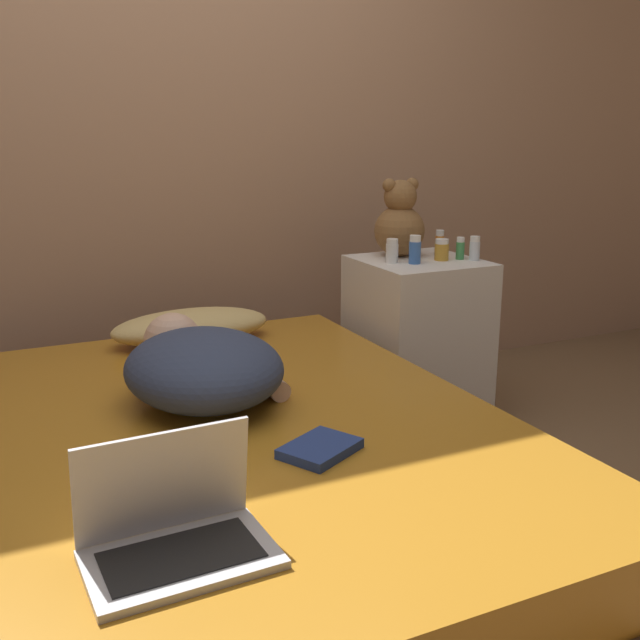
{
  "coord_description": "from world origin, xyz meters",
  "views": [
    {
      "loc": [
        -0.62,
        -1.77,
        1.16
      ],
      "look_at": [
        0.34,
        0.24,
        0.57
      ],
      "focal_mm": 42.0,
      "sensor_mm": 36.0,
      "label": 1
    }
  ],
  "objects_px": {
    "teddy_bear": "(400,223)",
    "bottle_orange": "(440,243)",
    "person_lying": "(201,365)",
    "bottle_blue": "(415,250)",
    "bottle_clear": "(475,249)",
    "bottle_white": "(392,251)",
    "bottle_amber": "(442,250)",
    "bottle_green": "(460,249)",
    "book": "(320,449)",
    "laptop": "(174,529)",
    "pillow": "(191,326)"
  },
  "relations": [
    {
      "from": "pillow",
      "to": "bottle_white",
      "type": "bearing_deg",
      "value": -9.43
    },
    {
      "from": "bottle_white",
      "to": "bottle_green",
      "type": "distance_m",
      "value": 0.28
    },
    {
      "from": "person_lying",
      "to": "bottle_clear",
      "type": "distance_m",
      "value": 1.27
    },
    {
      "from": "bottle_clear",
      "to": "teddy_bear",
      "type": "bearing_deg",
      "value": 136.37
    },
    {
      "from": "person_lying",
      "to": "bottle_amber",
      "type": "xyz_separation_m",
      "value": [
        1.09,
        0.41,
        0.19
      ]
    },
    {
      "from": "bottle_orange",
      "to": "bottle_white",
      "type": "bearing_deg",
      "value": -167.57
    },
    {
      "from": "person_lying",
      "to": "bottle_clear",
      "type": "height_order",
      "value": "bottle_clear"
    },
    {
      "from": "teddy_bear",
      "to": "bottle_white",
      "type": "relative_size",
      "value": 3.35
    },
    {
      "from": "bottle_blue",
      "to": "bottle_orange",
      "type": "height_order",
      "value": "bottle_blue"
    },
    {
      "from": "book",
      "to": "teddy_bear",
      "type": "bearing_deg",
      "value": 50.91
    },
    {
      "from": "bottle_amber",
      "to": "bottle_green",
      "type": "distance_m",
      "value": 0.08
    },
    {
      "from": "pillow",
      "to": "person_lying",
      "type": "xyz_separation_m",
      "value": [
        -0.13,
        -0.57,
        0.04
      ]
    },
    {
      "from": "laptop",
      "to": "bottle_amber",
      "type": "relative_size",
      "value": 4.15
    },
    {
      "from": "bottle_white",
      "to": "person_lying",
      "type": "bearing_deg",
      "value": -153.57
    },
    {
      "from": "pillow",
      "to": "person_lying",
      "type": "distance_m",
      "value": 0.58
    },
    {
      "from": "person_lying",
      "to": "bottle_orange",
      "type": "height_order",
      "value": "bottle_orange"
    },
    {
      "from": "person_lying",
      "to": "book",
      "type": "height_order",
      "value": "person_lying"
    },
    {
      "from": "teddy_bear",
      "to": "book",
      "type": "relative_size",
      "value": 1.38
    },
    {
      "from": "teddy_bear",
      "to": "bottle_clear",
      "type": "bearing_deg",
      "value": -43.63
    },
    {
      "from": "bottle_green",
      "to": "bottle_orange",
      "type": "bearing_deg",
      "value": 104.24
    },
    {
      "from": "person_lying",
      "to": "teddy_bear",
      "type": "xyz_separation_m",
      "value": [
        0.99,
        0.56,
        0.29
      ]
    },
    {
      "from": "bottle_clear",
      "to": "bottle_orange",
      "type": "height_order",
      "value": "bottle_orange"
    },
    {
      "from": "bottle_clear",
      "to": "bottle_orange",
      "type": "distance_m",
      "value": 0.16
    },
    {
      "from": "bottle_white",
      "to": "bottle_clear",
      "type": "distance_m",
      "value": 0.33
    },
    {
      "from": "pillow",
      "to": "bottle_blue",
      "type": "distance_m",
      "value": 0.88
    },
    {
      "from": "person_lying",
      "to": "laptop",
      "type": "distance_m",
      "value": 0.81
    },
    {
      "from": "teddy_bear",
      "to": "bottle_green",
      "type": "height_order",
      "value": "teddy_bear"
    },
    {
      "from": "bottle_white",
      "to": "bottle_amber",
      "type": "height_order",
      "value": "bottle_white"
    },
    {
      "from": "teddy_bear",
      "to": "bottle_white",
      "type": "bearing_deg",
      "value": -130.88
    },
    {
      "from": "pillow",
      "to": "bottle_white",
      "type": "height_order",
      "value": "bottle_white"
    },
    {
      "from": "pillow",
      "to": "teddy_bear",
      "type": "height_order",
      "value": "teddy_bear"
    },
    {
      "from": "bottle_clear",
      "to": "bottle_orange",
      "type": "relative_size",
      "value": 0.91
    },
    {
      "from": "book",
      "to": "bottle_green",
      "type": "bearing_deg",
      "value": 40.54
    },
    {
      "from": "teddy_bear",
      "to": "bottle_white",
      "type": "xyz_separation_m",
      "value": [
        -0.1,
        -0.12,
        -0.09
      ]
    },
    {
      "from": "laptop",
      "to": "teddy_bear",
      "type": "height_order",
      "value": "teddy_bear"
    },
    {
      "from": "bottle_blue",
      "to": "bottle_orange",
      "type": "xyz_separation_m",
      "value": [
        0.18,
        0.11,
        -0.0
      ]
    },
    {
      "from": "bottle_clear",
      "to": "bottle_amber",
      "type": "distance_m",
      "value": 0.13
    },
    {
      "from": "laptop",
      "to": "book",
      "type": "relative_size",
      "value": 1.54
    },
    {
      "from": "teddy_bear",
      "to": "bottle_green",
      "type": "xyz_separation_m",
      "value": [
        0.18,
        -0.17,
        -0.09
      ]
    },
    {
      "from": "bottle_blue",
      "to": "bottle_green",
      "type": "distance_m",
      "value": 0.21
    },
    {
      "from": "person_lying",
      "to": "laptop",
      "type": "xyz_separation_m",
      "value": [
        -0.28,
        -0.76,
        -0.05
      ]
    },
    {
      "from": "person_lying",
      "to": "bottle_orange",
      "type": "relative_size",
      "value": 6.64
    },
    {
      "from": "bottle_white",
      "to": "bottle_amber",
      "type": "bearing_deg",
      "value": -9.74
    },
    {
      "from": "person_lying",
      "to": "bottle_blue",
      "type": "distance_m",
      "value": 1.06
    },
    {
      "from": "teddy_bear",
      "to": "bottle_orange",
      "type": "distance_m",
      "value": 0.18
    },
    {
      "from": "pillow",
      "to": "person_lying",
      "type": "height_order",
      "value": "person_lying"
    },
    {
      "from": "bottle_amber",
      "to": "bottle_clear",
      "type": "bearing_deg",
      "value": -23.67
    },
    {
      "from": "laptop",
      "to": "teddy_bear",
      "type": "bearing_deg",
      "value": 44.07
    },
    {
      "from": "pillow",
      "to": "laptop",
      "type": "height_order",
      "value": "laptop"
    },
    {
      "from": "bottle_green",
      "to": "bottle_clear",
      "type": "bearing_deg",
      "value": -45.03
    }
  ]
}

